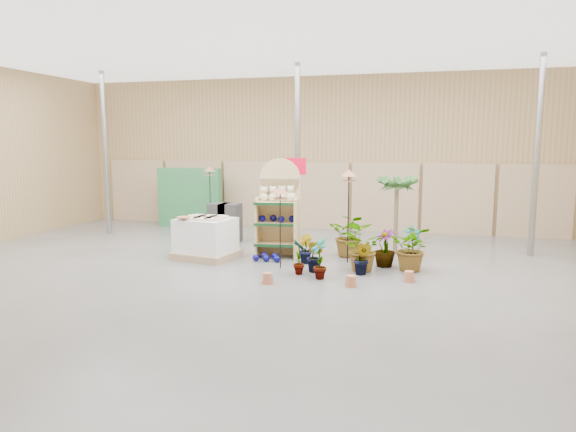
{
  "coord_description": "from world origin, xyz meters",
  "views": [
    {
      "loc": [
        3.14,
        -9.03,
        2.56
      ],
      "look_at": [
        0.3,
        1.5,
        1.0
      ],
      "focal_mm": 32.0,
      "sensor_mm": 36.0,
      "label": 1
    }
  ],
  "objects_px": {
    "pallet_stack": "(206,238)",
    "bird_table_front": "(280,193)",
    "display_shelf": "(279,212)",
    "potted_plant_2": "(360,249)"
  },
  "relations": [
    {
      "from": "pallet_stack",
      "to": "potted_plant_2",
      "type": "relative_size",
      "value": 1.58
    },
    {
      "from": "display_shelf",
      "to": "bird_table_front",
      "type": "height_order",
      "value": "display_shelf"
    },
    {
      "from": "pallet_stack",
      "to": "bird_table_front",
      "type": "bearing_deg",
      "value": -3.44
    },
    {
      "from": "potted_plant_2",
      "to": "pallet_stack",
      "type": "bearing_deg",
      "value": 175.88
    },
    {
      "from": "bird_table_front",
      "to": "potted_plant_2",
      "type": "bearing_deg",
      "value": 7.72
    },
    {
      "from": "bird_table_front",
      "to": "potted_plant_2",
      "type": "xyz_separation_m",
      "value": [
        1.6,
        0.22,
        -1.1
      ]
    },
    {
      "from": "display_shelf",
      "to": "bird_table_front",
      "type": "bearing_deg",
      "value": -80.03
    },
    {
      "from": "pallet_stack",
      "to": "bird_table_front",
      "type": "distance_m",
      "value": 2.21
    },
    {
      "from": "display_shelf",
      "to": "pallet_stack",
      "type": "xyz_separation_m",
      "value": [
        -1.49,
        -0.69,
        -0.56
      ]
    },
    {
      "from": "pallet_stack",
      "to": "display_shelf",
      "type": "bearing_deg",
      "value": 35.47
    }
  ]
}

